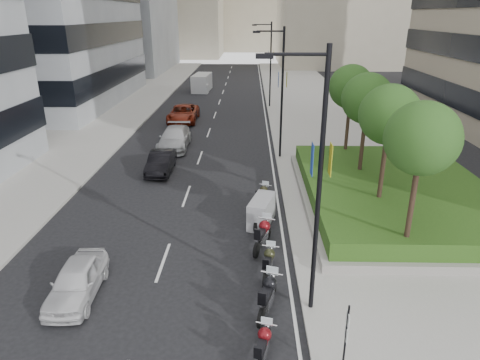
{
  "coord_description": "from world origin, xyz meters",
  "views": [
    {
      "loc": [
        2.1,
        -11.45,
        9.76
      ],
      "look_at": [
        1.64,
        8.45,
        2.0
      ],
      "focal_mm": 32.0,
      "sensor_mm": 36.0,
      "label": 1
    }
  ],
  "objects_px": {
    "motorcycle_4": "(263,234)",
    "motorcycle_6": "(262,196)",
    "lamp_post_1": "(280,88)",
    "motorcycle_2": "(268,295)",
    "parking_sign": "(346,337)",
    "car_a": "(77,281)",
    "motorcycle_1": "(263,346)",
    "car_d": "(183,113)",
    "motorcycle_5": "(262,211)",
    "lamp_post_2": "(269,61)",
    "motorcycle_3": "(268,263)",
    "car_c": "(175,138)",
    "delivery_van": "(202,83)",
    "lamp_post_0": "(315,176)",
    "car_b": "(161,162)"
  },
  "relations": [
    {
      "from": "motorcycle_5",
      "to": "car_a",
      "type": "xyz_separation_m",
      "value": [
        -6.9,
        -5.97,
        -0.03
      ]
    },
    {
      "from": "motorcycle_5",
      "to": "motorcycle_4",
      "type": "bearing_deg",
      "value": -164.05
    },
    {
      "from": "lamp_post_2",
      "to": "motorcycle_5",
      "type": "bearing_deg",
      "value": -92.86
    },
    {
      "from": "lamp_post_1",
      "to": "car_d",
      "type": "distance_m",
      "value": 14.56
    },
    {
      "from": "motorcycle_2",
      "to": "car_d",
      "type": "distance_m",
      "value": 28.97
    },
    {
      "from": "car_c",
      "to": "delivery_van",
      "type": "bearing_deg",
      "value": 91.08
    },
    {
      "from": "lamp_post_1",
      "to": "motorcycle_5",
      "type": "bearing_deg",
      "value": -97.78
    },
    {
      "from": "parking_sign",
      "to": "lamp_post_2",
      "type": "bearing_deg",
      "value": 90.99
    },
    {
      "from": "lamp_post_2",
      "to": "parking_sign",
      "type": "distance_m",
      "value": 38.18
    },
    {
      "from": "car_d",
      "to": "lamp_post_1",
      "type": "bearing_deg",
      "value": -52.58
    },
    {
      "from": "parking_sign",
      "to": "motorcycle_3",
      "type": "bearing_deg",
      "value": 110.34
    },
    {
      "from": "car_b",
      "to": "lamp_post_2",
      "type": "bearing_deg",
      "value": 69.34
    },
    {
      "from": "motorcycle_4",
      "to": "motorcycle_6",
      "type": "distance_m",
      "value": 4.52
    },
    {
      "from": "lamp_post_2",
      "to": "motorcycle_1",
      "type": "distance_m",
      "value": 37.68
    },
    {
      "from": "motorcycle_2",
      "to": "motorcycle_4",
      "type": "bearing_deg",
      "value": 16.93
    },
    {
      "from": "lamp_post_1",
      "to": "motorcycle_2",
      "type": "bearing_deg",
      "value": -94.57
    },
    {
      "from": "parking_sign",
      "to": "motorcycle_1",
      "type": "distance_m",
      "value": 2.51
    },
    {
      "from": "car_b",
      "to": "delivery_van",
      "type": "height_order",
      "value": "delivery_van"
    },
    {
      "from": "motorcycle_1",
      "to": "car_a",
      "type": "relative_size",
      "value": 0.51
    },
    {
      "from": "lamp_post_1",
      "to": "motorcycle_3",
      "type": "relative_size",
      "value": 4.28
    },
    {
      "from": "car_a",
      "to": "motorcycle_2",
      "type": "bearing_deg",
      "value": -7.5
    },
    {
      "from": "lamp_post_0",
      "to": "car_c",
      "type": "xyz_separation_m",
      "value": [
        -7.84,
        19.36,
        -4.29
      ]
    },
    {
      "from": "lamp_post_1",
      "to": "car_c",
      "type": "bearing_deg",
      "value": 163.27
    },
    {
      "from": "motorcycle_5",
      "to": "motorcycle_6",
      "type": "height_order",
      "value": "motorcycle_5"
    },
    {
      "from": "parking_sign",
      "to": "motorcycle_2",
      "type": "bearing_deg",
      "value": 124.16
    },
    {
      "from": "parking_sign",
      "to": "lamp_post_1",
      "type": "bearing_deg",
      "value": 91.88
    },
    {
      "from": "lamp_post_1",
      "to": "car_a",
      "type": "bearing_deg",
      "value": -116.95
    },
    {
      "from": "parking_sign",
      "to": "motorcycle_1",
      "type": "xyz_separation_m",
      "value": [
        -2.25,
        0.63,
        -0.93
      ]
    },
    {
      "from": "lamp_post_0",
      "to": "motorcycle_6",
      "type": "distance_m",
      "value": 10.02
    },
    {
      "from": "car_c",
      "to": "parking_sign",
      "type": "bearing_deg",
      "value": -69.61
    },
    {
      "from": "lamp_post_1",
      "to": "car_c",
      "type": "distance_m",
      "value": 9.24
    },
    {
      "from": "lamp_post_1",
      "to": "car_a",
      "type": "height_order",
      "value": "lamp_post_1"
    },
    {
      "from": "motorcycle_1",
      "to": "car_d",
      "type": "relative_size",
      "value": 0.34
    },
    {
      "from": "motorcycle_4",
      "to": "delivery_van",
      "type": "xyz_separation_m",
      "value": [
        -7.11,
        41.22,
        0.39
      ]
    },
    {
      "from": "car_b",
      "to": "car_d",
      "type": "xyz_separation_m",
      "value": [
        -0.61,
        14.13,
        0.11
      ]
    },
    {
      "from": "lamp_post_0",
      "to": "motorcycle_3",
      "type": "bearing_deg",
      "value": 120.24
    },
    {
      "from": "lamp_post_2",
      "to": "motorcycle_2",
      "type": "xyz_separation_m",
      "value": [
        -1.36,
        -35.03,
        -4.43
      ]
    },
    {
      "from": "car_c",
      "to": "motorcycle_4",
      "type": "bearing_deg",
      "value": -67.28
    },
    {
      "from": "lamp_post_2",
      "to": "motorcycle_6",
      "type": "relative_size",
      "value": 4.57
    },
    {
      "from": "motorcycle_3",
      "to": "motorcycle_6",
      "type": "relative_size",
      "value": 1.07
    },
    {
      "from": "motorcycle_4",
      "to": "car_a",
      "type": "distance_m",
      "value": 7.83
    },
    {
      "from": "motorcycle_3",
      "to": "car_b",
      "type": "relative_size",
      "value": 0.51
    },
    {
      "from": "lamp_post_0",
      "to": "motorcycle_5",
      "type": "bearing_deg",
      "value": 102.14
    },
    {
      "from": "lamp_post_2",
      "to": "motorcycle_2",
      "type": "relative_size",
      "value": 3.85
    },
    {
      "from": "motorcycle_4",
      "to": "car_d",
      "type": "distance_m",
      "value": 24.75
    },
    {
      "from": "motorcycle_6",
      "to": "car_d",
      "type": "distance_m",
      "value": 20.5
    },
    {
      "from": "lamp_post_2",
      "to": "motorcycle_6",
      "type": "height_order",
      "value": "lamp_post_2"
    },
    {
      "from": "car_b",
      "to": "car_c",
      "type": "height_order",
      "value": "car_c"
    },
    {
      "from": "lamp_post_1",
      "to": "motorcycle_3",
      "type": "bearing_deg",
      "value": -94.82
    },
    {
      "from": "motorcycle_3",
      "to": "motorcycle_2",
      "type": "bearing_deg",
      "value": -171.55
    }
  ]
}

